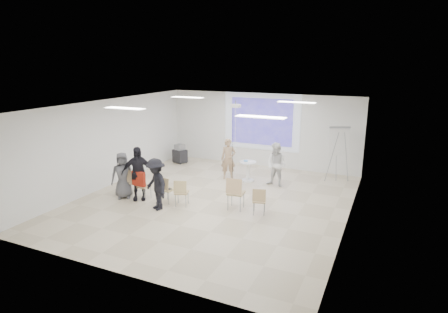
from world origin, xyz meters
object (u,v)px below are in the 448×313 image
at_px(chair_far_left, 127,180).
at_px(laptop, 168,188).
at_px(audience_outer, 123,173).
at_px(flipchart_easel, 339,142).
at_px(chair_left_inner, 166,188).
at_px(audience_mid, 156,181).
at_px(chair_right_far, 259,199).
at_px(player_right, 277,163).
at_px(audience_left, 138,170).
at_px(chair_left_mid, 142,185).
at_px(pedestal_table, 248,170).
at_px(chair_center, 181,191).
at_px(player_left, 228,156).
at_px(av_cart, 180,154).
at_px(chair_right_inner, 235,191).

relative_size(chair_far_left, laptop, 3.00).
relative_size(audience_outer, flipchart_easel, 0.82).
relative_size(chair_left_inner, audience_mid, 0.48).
relative_size(chair_right_far, laptop, 2.62).
xyz_separation_m(chair_left_inner, flipchart_easel, (4.45, 4.34, 0.99)).
relative_size(chair_far_left, audience_outer, 0.55).
bearing_deg(laptop, chair_far_left, 11.43).
height_order(player_right, chair_far_left, player_right).
xyz_separation_m(laptop, audience_left, (-0.96, -0.20, 0.54)).
bearing_deg(audience_mid, chair_left_mid, 179.93).
xyz_separation_m(pedestal_table, chair_center, (-0.95, -3.12, 0.08)).
xyz_separation_m(chair_right_far, laptop, (-2.89, -0.21, -0.03)).
bearing_deg(chair_left_mid, chair_right_far, 11.33).
xyz_separation_m(pedestal_table, audience_left, (-2.46, -3.17, 0.56)).
distance_m(chair_left_inner, audience_outer, 1.54).
distance_m(player_left, chair_left_inner, 3.14).
bearing_deg(chair_far_left, chair_left_inner, -17.08).
height_order(pedestal_table, av_cart, av_cart).
bearing_deg(chair_right_inner, pedestal_table, 97.33).
bearing_deg(chair_left_mid, pedestal_table, 58.53).
relative_size(player_left, chair_left_inner, 2.05).
xyz_separation_m(chair_far_left, chair_right_inner, (3.63, 0.35, 0.05)).
bearing_deg(laptop, chair_left_inner, 91.74).
xyz_separation_m(chair_right_far, audience_outer, (-4.40, -0.48, 0.36)).
bearing_deg(chair_right_inner, chair_left_mid, -178.33).
distance_m(player_left, chair_right_inner, 3.03).
relative_size(player_right, audience_outer, 1.03).
distance_m(laptop, audience_mid, 0.76).
height_order(player_right, chair_left_inner, player_right).
bearing_deg(audience_mid, chair_left_inner, 120.96).
distance_m(player_left, flipchart_easel, 3.98).
bearing_deg(pedestal_table, audience_outer, -132.93).
height_order(player_left, player_right, player_left).
distance_m(pedestal_table, chair_far_left, 4.28).
bearing_deg(chair_center, chair_left_inner, 157.28).
relative_size(player_left, chair_left_mid, 2.08).
distance_m(chair_right_inner, audience_outer, 3.69).
distance_m(chair_far_left, chair_left_mid, 0.62).
height_order(pedestal_table, laptop, pedestal_table).
bearing_deg(audience_left, chair_right_far, -23.27).
height_order(audience_left, flipchart_easel, flipchart_easel).
distance_m(chair_far_left, chair_center, 2.05).
relative_size(pedestal_table, chair_left_inner, 0.95).
relative_size(chair_left_mid, audience_mid, 0.47).
bearing_deg(player_right, av_cart, 177.71).
relative_size(laptop, audience_left, 0.16).
height_order(chair_far_left, chair_center, chair_far_left).
bearing_deg(chair_right_inner, chair_left_inner, -176.61).
relative_size(chair_right_far, flipchart_easel, 0.40).
height_order(player_left, chair_center, player_left).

